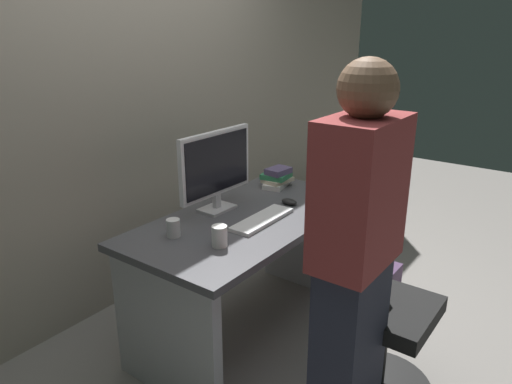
# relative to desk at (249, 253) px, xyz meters

# --- Properties ---
(ground_plane) EXTENTS (9.00, 9.00, 0.00)m
(ground_plane) POSITION_rel_desk_xyz_m (0.00, 0.00, -0.51)
(ground_plane) COLOR gray
(wall_back) EXTENTS (6.40, 0.10, 3.00)m
(wall_back) POSITION_rel_desk_xyz_m (0.00, 0.94, 0.99)
(wall_back) COLOR #9E9384
(wall_back) RESTS_ON ground
(desk) EXTENTS (1.44, 0.74, 0.74)m
(desk) POSITION_rel_desk_xyz_m (0.00, 0.00, 0.00)
(desk) COLOR #4C4C51
(desk) RESTS_ON ground
(office_chair) EXTENTS (0.52, 0.52, 0.94)m
(office_chair) POSITION_rel_desk_xyz_m (-0.01, -0.77, -0.08)
(office_chair) COLOR black
(office_chair) RESTS_ON ground
(person_at_desk) EXTENTS (0.40, 0.24, 1.64)m
(person_at_desk) POSITION_rel_desk_xyz_m (-0.36, -0.80, 0.33)
(person_at_desk) COLOR #262838
(person_at_desk) RESTS_ON ground
(monitor) EXTENTS (0.54, 0.14, 0.46)m
(monitor) POSITION_rel_desk_xyz_m (-0.03, 0.20, 0.49)
(monitor) COLOR silver
(monitor) RESTS_ON desk
(keyboard) EXTENTS (0.43, 0.14, 0.02)m
(keyboard) POSITION_rel_desk_xyz_m (-0.02, -0.10, 0.24)
(keyboard) COLOR white
(keyboard) RESTS_ON desk
(mouse) EXTENTS (0.06, 0.10, 0.03)m
(mouse) POSITION_rel_desk_xyz_m (0.28, -0.08, 0.25)
(mouse) COLOR black
(mouse) RESTS_ON desk
(cup_near_keyboard) EXTENTS (0.07, 0.07, 0.10)m
(cup_near_keyboard) POSITION_rel_desk_xyz_m (-0.39, -0.12, 0.28)
(cup_near_keyboard) COLOR white
(cup_near_keyboard) RESTS_ON desk
(cup_by_monitor) EXTENTS (0.07, 0.07, 0.09)m
(cup_by_monitor) POSITION_rel_desk_xyz_m (-0.44, 0.14, 0.27)
(cup_by_monitor) COLOR silver
(cup_by_monitor) RESTS_ON desk
(book_stack) EXTENTS (0.22, 0.18, 0.13)m
(book_stack) POSITION_rel_desk_xyz_m (0.51, 0.16, 0.29)
(book_stack) COLOR white
(book_stack) RESTS_ON desk
(handbag) EXTENTS (0.34, 0.14, 0.38)m
(handbag) POSITION_rel_desk_xyz_m (0.70, -0.53, -0.37)
(handbag) COLOR #4C3356
(handbag) RESTS_ON ground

